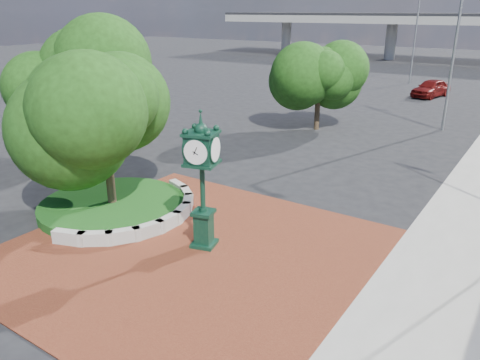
% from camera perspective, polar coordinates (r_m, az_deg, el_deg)
% --- Properties ---
extents(ground, '(200.00, 200.00, 0.00)m').
position_cam_1_polar(ground, '(17.56, -4.22, -7.37)').
color(ground, black).
rests_on(ground, ground).
extents(plaza, '(12.00, 12.00, 0.04)m').
position_cam_1_polar(plaza, '(16.87, -6.34, -8.59)').
color(plaza, maroon).
rests_on(plaza, ground).
extents(planter_wall, '(2.96, 6.77, 0.54)m').
position_cam_1_polar(planter_wall, '(19.08, -10.68, -4.45)').
color(planter_wall, '#9E9B93').
rests_on(planter_wall, ground).
extents(grass_bed, '(6.10, 6.10, 0.40)m').
position_cam_1_polar(grass_bed, '(20.68, -15.24, -3.06)').
color(grass_bed, '#124012').
rests_on(grass_bed, ground).
extents(tree_planter, '(5.20, 5.20, 6.33)m').
position_cam_1_polar(tree_planter, '(19.61, -16.17, 6.46)').
color(tree_planter, '#38281C').
rests_on(tree_planter, ground).
extents(tree_northwest, '(5.60, 5.60, 6.93)m').
position_cam_1_polar(tree_northwest, '(28.77, -19.15, 11.11)').
color(tree_northwest, '#38281C').
rests_on(tree_northwest, ground).
extents(tree_street, '(4.40, 4.40, 5.45)m').
position_cam_1_polar(tree_street, '(33.50, 9.59, 11.51)').
color(tree_street, '#38281C').
rests_on(tree_street, ground).
extents(post_clock, '(1.23, 1.23, 4.94)m').
position_cam_1_polar(post_clock, '(16.10, -4.62, 0.54)').
color(post_clock, black).
rests_on(post_clock, ground).
extents(parked_car, '(3.17, 5.36, 1.71)m').
position_cam_1_polar(parked_car, '(49.95, 22.26, 10.32)').
color(parked_car, '#5C0E0D').
rests_on(parked_car, ground).
extents(street_lamp_near, '(2.21, 0.90, 10.15)m').
position_cam_1_polar(street_lamp_near, '(35.47, 25.13, 14.84)').
color(street_lamp_near, slate).
rests_on(street_lamp_near, ground).
extents(street_lamp_far, '(2.03, 1.07, 9.64)m').
position_cam_1_polar(street_lamp_far, '(57.98, 20.86, 16.46)').
color(street_lamp_far, slate).
rests_on(street_lamp_far, ground).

